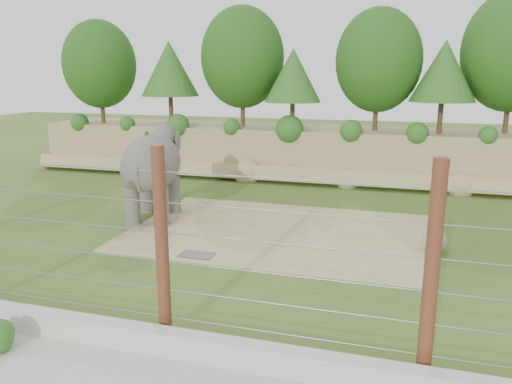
# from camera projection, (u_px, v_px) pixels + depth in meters

# --- Properties ---
(ground) EXTENTS (90.00, 90.00, 0.00)m
(ground) POSITION_uv_depth(u_px,v_px,m) (236.00, 261.00, 14.42)
(ground) COLOR #37611C
(ground) RESTS_ON ground
(back_embankment) EXTENTS (30.00, 5.52, 8.77)m
(back_embankment) POSITION_uv_depth(u_px,v_px,m) (327.00, 100.00, 25.15)
(back_embankment) COLOR tan
(back_embankment) RESTS_ON ground
(dirt_patch) EXTENTS (10.00, 7.00, 0.02)m
(dirt_patch) POSITION_uv_depth(u_px,v_px,m) (278.00, 231.00, 17.08)
(dirt_patch) COLOR #9C905C
(dirt_patch) RESTS_ON ground
(drain_grate) EXTENTS (1.00, 0.60, 0.03)m
(drain_grate) POSITION_uv_depth(u_px,v_px,m) (197.00, 255.00, 14.83)
(drain_grate) COLOR #262628
(drain_grate) RESTS_ON dirt_patch
(elephant) EXTENTS (2.51, 4.30, 3.26)m
(elephant) POSITION_uv_depth(u_px,v_px,m) (153.00, 175.00, 18.31)
(elephant) COLOR #5E5A54
(elephant) RESTS_ON ground
(stone_ball) EXTENTS (0.74, 0.74, 0.74)m
(stone_ball) POSITION_uv_depth(u_px,v_px,m) (434.00, 240.00, 15.02)
(stone_ball) COLOR gray
(stone_ball) RESTS_ON dirt_patch
(retaining_wall) EXTENTS (26.00, 0.35, 0.50)m
(retaining_wall) POSITION_uv_depth(u_px,v_px,m) (154.00, 340.00, 9.70)
(retaining_wall) COLOR #B7B5AA
(retaining_wall) RESTS_ON ground
(barrier_fence) EXTENTS (20.26, 0.26, 4.00)m
(barrier_fence) POSITION_uv_depth(u_px,v_px,m) (162.00, 247.00, 9.76)
(barrier_fence) COLOR #4F1F11
(barrier_fence) RESTS_ON ground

